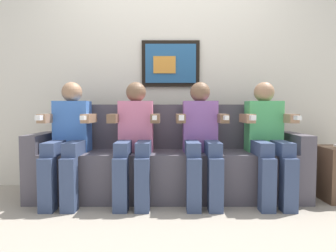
{
  "coord_description": "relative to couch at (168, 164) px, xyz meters",
  "views": [
    {
      "loc": [
        0.0,
        -2.53,
        0.85
      ],
      "look_at": [
        0.0,
        0.15,
        0.7
      ],
      "focal_mm": 31.54,
      "sensor_mm": 36.0,
      "label": 1
    }
  ],
  "objects": [
    {
      "name": "person_right_center",
      "position": [
        0.3,
        -0.17,
        0.29
      ],
      "size": [
        0.46,
        0.56,
        1.11
      ],
      "color": "#8C59A5",
      "rests_on": "ground_plane"
    },
    {
      "name": "ground_plane",
      "position": [
        0.0,
        -0.33,
        -0.31
      ],
      "size": [
        6.48,
        6.48,
        0.0
      ],
      "primitive_type": "plane",
      "color": "#9E9384"
    },
    {
      "name": "couch",
      "position": [
        0.0,
        0.0,
        0.0
      ],
      "size": [
        2.58,
        0.58,
        0.9
      ],
      "color": "#514C56",
      "rests_on": "ground_plane"
    },
    {
      "name": "person_rightmost",
      "position": [
        0.91,
        -0.17,
        0.29
      ],
      "size": [
        0.46,
        0.56,
        1.11
      ],
      "color": "#4CB266",
      "rests_on": "ground_plane"
    },
    {
      "name": "person_leftmost",
      "position": [
        -0.91,
        -0.17,
        0.29
      ],
      "size": [
        0.46,
        0.56,
        1.11
      ],
      "color": "#3F72CC",
      "rests_on": "ground_plane"
    },
    {
      "name": "person_left_center",
      "position": [
        -0.3,
        -0.17,
        0.29
      ],
      "size": [
        0.46,
        0.56,
        1.11
      ],
      "color": "pink",
      "rests_on": "ground_plane"
    },
    {
      "name": "back_wall_assembly",
      "position": [
        0.0,
        0.44,
        0.99
      ],
      "size": [
        4.98,
        0.1,
        2.6
      ],
      "color": "silver",
      "rests_on": "ground_plane"
    }
  ]
}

